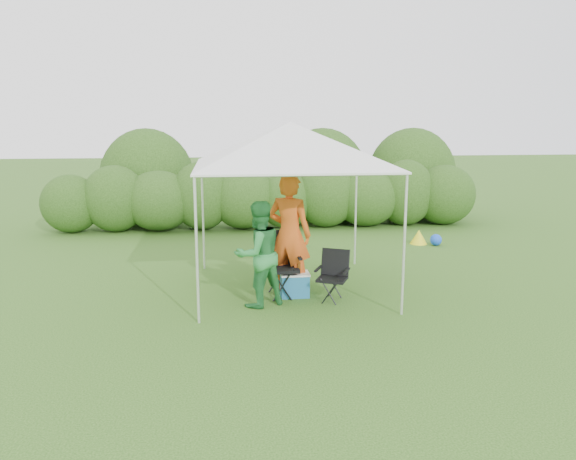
{
  "coord_description": "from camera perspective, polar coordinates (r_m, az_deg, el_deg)",
  "views": [
    {
      "loc": [
        -1.14,
        -8.74,
        2.87
      ],
      "look_at": [
        -0.04,
        0.4,
        1.05
      ],
      "focal_mm": 35.0,
      "sensor_mm": 36.0,
      "label": 1
    }
  ],
  "objects": [
    {
      "name": "cooler",
      "position": [
        9.27,
        0.68,
        -5.54
      ],
      "size": [
        0.48,
        0.35,
        0.4
      ],
      "rotation": [
        0.0,
        0.0,
        0.01
      ],
      "color": "#21679B",
      "rests_on": "ground"
    },
    {
      "name": "chair_left",
      "position": [
        9.27,
        -0.93,
        -2.99
      ],
      "size": [
        0.68,
        0.62,
        1.06
      ],
      "rotation": [
        0.0,
        0.0,
        0.05
      ],
      "color": "black",
      "rests_on": "ground"
    },
    {
      "name": "canopy",
      "position": [
        9.31,
        0.2,
        8.68
      ],
      "size": [
        3.1,
        3.1,
        2.83
      ],
      "color": "silver",
      "rests_on": "ground"
    },
    {
      "name": "ground",
      "position": [
        9.27,
        0.57,
        -6.86
      ],
      "size": [
        70.0,
        70.0,
        0.0
      ],
      "primitive_type": "plane",
      "color": "#3C6821"
    },
    {
      "name": "man",
      "position": [
        9.23,
        0.15,
        -0.45
      ],
      "size": [
        0.88,
        0.78,
        2.02
      ],
      "primitive_type": "imported",
      "rotation": [
        0.0,
        0.0,
        2.63
      ],
      "color": "#DE5419",
      "rests_on": "ground"
    },
    {
      "name": "bottle",
      "position": [
        9.16,
        1.09,
        -3.74
      ],
      "size": [
        0.06,
        0.06,
        0.23
      ],
      "primitive_type": "cylinder",
      "color": "#592D0C",
      "rests_on": "cooler"
    },
    {
      "name": "hedge",
      "position": [
        14.93,
        -1.85,
        3.32
      ],
      "size": [
        11.56,
        1.53,
        1.8
      ],
      "color": "#2F541A",
      "rests_on": "ground"
    },
    {
      "name": "chair_right",
      "position": [
        9.07,
        4.63,
        -4.26
      ],
      "size": [
        0.62,
        0.6,
        0.81
      ],
      "rotation": [
        0.0,
        0.0,
        -0.44
      ],
      "color": "black",
      "rests_on": "ground"
    },
    {
      "name": "lawn_toy",
      "position": [
        13.45,
        13.57,
        -0.76
      ],
      "size": [
        0.67,
        0.56,
        0.33
      ],
      "color": "yellow",
      "rests_on": "ground"
    },
    {
      "name": "woman",
      "position": [
        8.67,
        -3.03,
        -2.46
      ],
      "size": [
        1.0,
        0.93,
        1.66
      ],
      "primitive_type": "imported",
      "rotation": [
        0.0,
        0.0,
        3.62
      ],
      "color": "#2A823C",
      "rests_on": "ground"
    }
  ]
}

